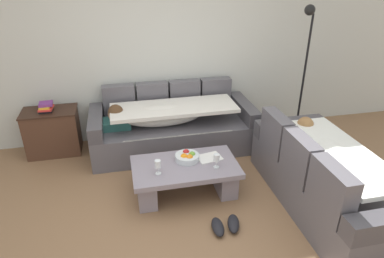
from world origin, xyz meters
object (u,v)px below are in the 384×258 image
(coffee_table, at_px, (185,175))
(wine_glass_near_left, at_px, (158,165))
(side_cabinet, at_px, (53,132))
(pair_of_shoes, at_px, (226,225))
(couch_near_window, at_px, (325,178))
(book_stack_on_cabinet, at_px, (46,107))
(floor_lamp, at_px, (304,66))
(open_magazine, at_px, (209,158))
(fruit_bowl, at_px, (187,157))
(wine_glass_near_right, at_px, (216,158))
(couch_along_wall, at_px, (171,127))

(coffee_table, xyz_separation_m, wine_glass_near_left, (-0.32, -0.11, 0.26))
(side_cabinet, relative_size, pair_of_shoes, 2.16)
(couch_near_window, bearing_deg, book_stack_on_cabinet, 59.11)
(floor_lamp, bearing_deg, pair_of_shoes, -133.85)
(open_magazine, xyz_separation_m, floor_lamp, (1.62, 0.95, 0.73))
(couch_near_window, xyz_separation_m, book_stack_on_cabinet, (-3.08, 1.84, 0.36))
(fruit_bowl, relative_size, wine_glass_near_right, 1.69)
(book_stack_on_cabinet, distance_m, floor_lamp, 3.60)
(couch_along_wall, height_order, fruit_bowl, couch_along_wall)
(wine_glass_near_right, bearing_deg, side_cabinet, 143.16)
(coffee_table, xyz_separation_m, open_magazine, (0.31, 0.08, 0.15))
(wine_glass_near_left, height_order, side_cabinet, side_cabinet)
(book_stack_on_cabinet, bearing_deg, fruit_bowl, -36.21)
(coffee_table, bearing_deg, floor_lamp, 28.13)
(couch_along_wall, distance_m, wine_glass_near_left, 1.27)
(floor_lamp, bearing_deg, side_cabinet, 175.26)
(wine_glass_near_right, bearing_deg, couch_along_wall, 104.20)
(side_cabinet, bearing_deg, wine_glass_near_left, -48.17)
(wine_glass_near_left, bearing_deg, fruit_bowl, 29.47)
(wine_glass_near_right, height_order, pair_of_shoes, wine_glass_near_right)
(open_magazine, bearing_deg, fruit_bowl, 165.85)
(wine_glass_near_right, bearing_deg, fruit_bowl, 142.05)
(coffee_table, bearing_deg, couch_along_wall, 88.98)
(coffee_table, xyz_separation_m, floor_lamp, (1.93, 1.03, 0.88))
(open_magazine, relative_size, side_cabinet, 0.39)
(coffee_table, bearing_deg, wine_glass_near_left, -160.77)
(wine_glass_near_right, bearing_deg, pair_of_shoes, -95.44)
(coffee_table, distance_m, wine_glass_near_right, 0.44)
(wine_glass_near_left, distance_m, open_magazine, 0.66)
(side_cabinet, bearing_deg, wine_glass_near_right, -36.84)
(fruit_bowl, height_order, floor_lamp, floor_lamp)
(coffee_table, bearing_deg, fruit_bowl, 64.16)
(fruit_bowl, bearing_deg, coffee_table, -115.84)
(open_magazine, bearing_deg, book_stack_on_cabinet, 136.26)
(pair_of_shoes, bearing_deg, wine_glass_near_left, 135.84)
(couch_along_wall, relative_size, coffee_table, 1.89)
(coffee_table, xyz_separation_m, pair_of_shoes, (0.28, -0.69, -0.19))
(wine_glass_near_left, relative_size, open_magazine, 0.59)
(fruit_bowl, height_order, side_cabinet, side_cabinet)
(coffee_table, height_order, book_stack_on_cabinet, book_stack_on_cabinet)
(fruit_bowl, distance_m, wine_glass_near_left, 0.43)
(coffee_table, distance_m, wine_glass_near_left, 0.43)
(couch_along_wall, bearing_deg, open_magazine, -74.29)
(wine_glass_near_right, bearing_deg, wine_glass_near_left, 178.82)
(couch_along_wall, distance_m, wine_glass_near_right, 1.27)
(book_stack_on_cabinet, relative_size, pair_of_shoes, 0.68)
(fruit_bowl, relative_size, floor_lamp, 0.14)
(open_magazine, height_order, pair_of_shoes, open_magazine)
(coffee_table, relative_size, open_magazine, 4.29)
(side_cabinet, xyz_separation_m, pair_of_shoes, (1.88, -2.02, -0.28))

